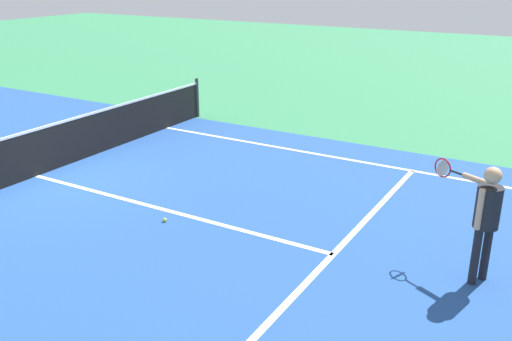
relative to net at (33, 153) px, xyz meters
The scene contains 8 objects.
ground_plane 0.49m from the net, ahead, with size 60.00×60.00×0.00m, color #337F51.
court_surface_inbounds 0.49m from the net, ahead, with size 10.62×24.40×0.00m, color #234C93.
line_sideline_right 7.24m from the net, 55.34° to the right, with size 0.10×11.89×0.01m, color white.
line_service_near 6.42m from the net, 90.00° to the right, with size 8.22×0.10×0.01m, color white.
line_center_service 3.24m from the net, 90.00° to the right, with size 0.10×6.40×0.01m, color white.
net is the anchor object (origin of this frame).
player_near 8.34m from the net, 87.81° to the right, with size 0.86×1.01×1.62m.
tennis_ball_mid_court 3.62m from the net, 95.90° to the right, with size 0.07×0.07×0.07m, color #CCE033.
Camera 1 is at (-6.83, -9.11, 3.97)m, focal length 39.43 mm.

